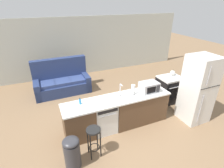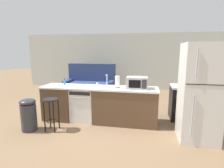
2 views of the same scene
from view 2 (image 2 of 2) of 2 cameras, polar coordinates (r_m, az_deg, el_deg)
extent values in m
plane|color=#896B4C|center=(4.69, -6.03, -11.73)|extent=(24.00, 24.00, 0.00)
cube|color=beige|center=(8.42, 4.12, 7.31)|extent=(10.00, 0.06, 2.60)
cube|color=brown|center=(4.89, -16.63, -5.85)|extent=(0.75, 0.62, 0.86)
cube|color=brown|center=(4.38, 4.33, -7.32)|extent=(1.55, 0.62, 0.86)
cube|color=white|center=(4.39, -4.38, -1.21)|extent=(2.94, 0.66, 0.04)
cube|color=black|center=(4.63, -4.23, -11.43)|extent=(2.86, 0.56, 0.08)
cube|color=white|center=(4.62, -9.12, -6.60)|extent=(0.58, 0.58, 0.84)
cube|color=black|center=(4.26, -10.61, -3.10)|extent=(0.52, 0.01, 0.08)
cylinder|color=#B2B2B7|center=(4.27, -10.63, -4.45)|extent=(0.44, 0.02, 0.02)
cube|color=black|center=(5.00, 22.82, -5.93)|extent=(0.76, 0.64, 0.85)
cube|color=black|center=(4.68, 23.67, -6.54)|extent=(0.53, 0.01, 0.43)
cylinder|color=silver|center=(4.60, 23.94, -3.89)|extent=(0.61, 0.03, 0.03)
cube|color=silver|center=(4.90, 23.19, -0.87)|extent=(0.76, 0.64, 0.05)
torus|color=black|center=(4.74, 21.51, -0.88)|extent=(0.16, 0.16, 0.01)
torus|color=black|center=(4.81, 25.51, -1.01)|extent=(0.16, 0.16, 0.01)
torus|color=black|center=(4.99, 20.98, -0.31)|extent=(0.16, 0.16, 0.01)
torus|color=black|center=(5.06, 24.80, -0.43)|extent=(0.16, 0.16, 0.01)
cube|color=silver|center=(3.84, 26.72, -2.67)|extent=(0.72, 0.70, 1.94)
cylinder|color=#B2B2B7|center=(3.35, 26.00, 6.05)|extent=(0.02, 0.02, 0.52)
cylinder|color=#B2B2B7|center=(3.54, 24.72, -9.77)|extent=(0.02, 0.02, 0.84)
cube|color=black|center=(3.46, 28.60, -0.23)|extent=(0.68, 0.01, 0.01)
cube|color=#B7B7BC|center=(4.21, 8.18, 0.43)|extent=(0.50, 0.36, 0.28)
cube|color=black|center=(4.04, 7.41, 0.00)|extent=(0.27, 0.01, 0.18)
cube|color=#2D2D33|center=(4.03, 10.46, -0.10)|extent=(0.11, 0.01, 0.21)
cylinder|color=silver|center=(4.55, -1.64, -0.31)|extent=(0.07, 0.07, 0.03)
cylinder|color=silver|center=(4.53, -1.65, 1.49)|extent=(0.02, 0.02, 0.26)
cylinder|color=silver|center=(4.44, -1.86, 3.01)|extent=(0.02, 0.14, 0.02)
cylinder|color=#4C4C51|center=(4.32, 1.75, -1.02)|extent=(0.14, 0.14, 0.01)
cylinder|color=white|center=(4.30, 1.76, 0.82)|extent=(0.11, 0.11, 0.27)
cylinder|color=silver|center=(4.25, -4.83, -0.37)|extent=(0.06, 0.06, 0.14)
cylinder|color=black|center=(4.23, -4.85, 0.79)|extent=(0.02, 0.02, 0.04)
cylinder|color=#338CCC|center=(4.82, -15.25, 0.59)|extent=(0.06, 0.06, 0.14)
cylinder|color=black|center=(4.81, -15.30, 1.63)|extent=(0.02, 0.02, 0.04)
sphere|color=silver|center=(5.04, 24.83, 0.58)|extent=(0.17, 0.17, 0.17)
sphere|color=black|center=(5.03, 24.92, 1.65)|extent=(0.03, 0.03, 0.03)
cone|color=silver|center=(5.06, 25.73, 0.74)|extent=(0.08, 0.04, 0.06)
cylinder|color=black|center=(4.12, -19.40, -4.86)|extent=(0.32, 0.32, 0.04)
cylinder|color=black|center=(4.20, -21.21, -10.00)|extent=(0.03, 0.03, 0.70)
cylinder|color=black|center=(4.09, -18.50, -10.38)|extent=(0.03, 0.03, 0.70)
cylinder|color=black|center=(4.38, -19.65, -9.05)|extent=(0.03, 0.03, 0.70)
cylinder|color=black|center=(4.27, -17.02, -9.38)|extent=(0.03, 0.03, 0.70)
torus|color=black|center=(4.28, -18.99, -11.33)|extent=(0.25, 0.25, 0.02)
cylinder|color=#333338|center=(4.44, -25.52, -9.76)|extent=(0.34, 0.34, 0.62)
ellipsoid|color=#333338|center=(4.33, -25.90, -5.28)|extent=(0.35, 0.35, 0.14)
cube|color=navy|center=(7.27, -7.20, -1.94)|extent=(2.01, 0.92, 0.42)
cube|color=navy|center=(7.50, -6.53, 1.77)|extent=(2.00, 0.26, 1.27)
cube|color=navy|center=(7.56, -13.74, -0.90)|extent=(0.21, 0.90, 0.62)
cube|color=navy|center=(7.04, -0.20, -1.44)|extent=(0.21, 0.90, 0.62)
cube|color=#35477D|center=(7.35, -11.46, 0.22)|extent=(0.57, 0.64, 0.12)
cube|color=#35477D|center=(7.17, -7.36, 0.08)|extent=(0.57, 0.64, 0.12)
cube|color=#35477D|center=(7.03, -3.08, -0.06)|extent=(0.57, 0.64, 0.12)
camera|label=1|loc=(3.23, -73.04, 30.48)|focal=28.00mm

